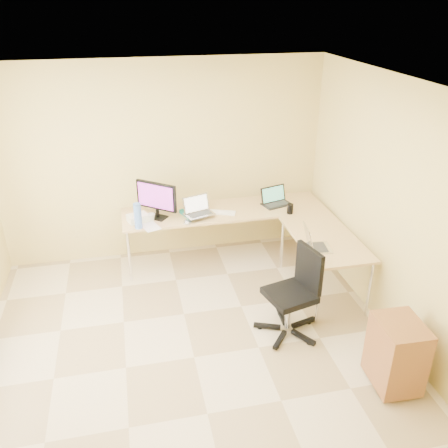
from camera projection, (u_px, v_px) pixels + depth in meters
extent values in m
plane|color=#C7B491|center=(194.00, 357.00, 4.70)|extent=(4.50, 4.50, 0.00)
plane|color=white|center=(184.00, 92.00, 3.54)|extent=(4.50, 4.50, 0.00)
plane|color=#D5BE64|center=(164.00, 162.00, 6.09)|extent=(4.50, 0.00, 4.50)
plane|color=#D5BE64|center=(405.00, 221.00, 4.53)|extent=(0.00, 4.50, 4.50)
cube|color=tan|center=(225.00, 234.00, 6.29)|extent=(2.65, 0.70, 0.73)
cube|color=tan|center=(322.00, 264.00, 5.61)|extent=(0.70, 1.30, 0.73)
cube|color=black|center=(157.00, 200.00, 5.80)|extent=(0.55, 0.49, 0.48)
cube|color=#137568|center=(191.00, 213.00, 5.98)|extent=(0.29, 0.33, 0.05)
cube|color=#B4B6D0|center=(199.00, 206.00, 5.83)|extent=(0.42, 0.36, 0.23)
cube|color=black|center=(277.00, 197.00, 6.22)|extent=(0.44, 0.37, 0.24)
cube|color=white|center=(219.00, 212.00, 6.04)|extent=(0.43, 0.26, 0.02)
ellipsoid|color=white|center=(221.00, 211.00, 6.04)|extent=(0.09, 0.06, 0.03)
imported|color=silver|center=(151.00, 217.00, 5.82)|extent=(0.13, 0.13, 0.09)
cylinder|color=silver|center=(187.00, 222.00, 5.76)|extent=(0.14, 0.14, 0.03)
cylinder|color=#4D77CD|center=(138.00, 216.00, 5.59)|extent=(0.11, 0.11, 0.32)
cube|color=silver|center=(151.00, 227.00, 5.68)|extent=(0.26, 0.30, 0.01)
cube|color=white|center=(138.00, 218.00, 5.81)|extent=(0.28, 0.24, 0.09)
cylinder|color=white|center=(159.00, 198.00, 6.08)|extent=(0.28, 0.28, 0.31)
cylinder|color=black|center=(290.00, 209.00, 6.00)|extent=(0.09, 0.09, 0.13)
cube|color=silver|center=(318.00, 240.00, 5.15)|extent=(0.37, 0.31, 0.23)
cube|color=black|center=(290.00, 292.00, 4.84)|extent=(0.71, 0.71, 0.97)
cube|color=brown|center=(396.00, 353.00, 4.23)|extent=(0.40, 0.49, 0.66)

